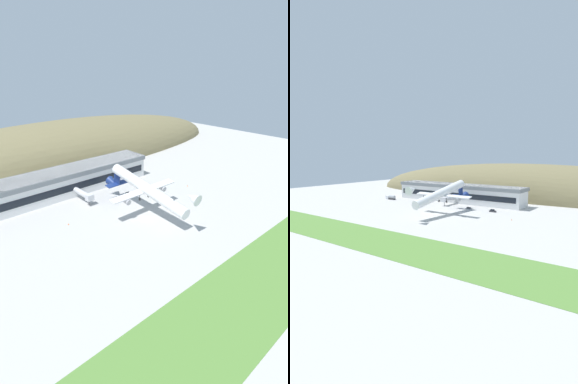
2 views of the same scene
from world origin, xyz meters
TOP-DOWN VIEW (x-y plane):
  - ground_plane at (0.00, 0.00)m, footprint 372.77×372.77m
  - grass_strip_foreground at (0.00, -52.08)m, footprint 335.49×25.65m
  - hill_backdrop at (13.32, 99.54)m, footprint 286.12×69.54m
  - terminal_building at (-10.90, 46.49)m, footprint 92.41×16.62m
  - jetway_0 at (-9.51, 31.10)m, footprint 3.38×13.71m
  - cargo_airplane at (4.39, 4.00)m, footprint 34.09×54.16m
  - service_car_0 at (10.08, 23.46)m, footprint 3.97×1.80m
  - service_car_1 at (24.37, 25.81)m, footprint 3.84×1.82m
  - fuel_truck at (-56.36, 26.67)m, footprint 8.16×2.41m
  - traffic_cone_0 at (41.24, 11.52)m, footprint 0.52×0.52m
  - traffic_cone_1 at (-25.79, 17.28)m, footprint 0.52×0.52m

SIDE VIEW (x-z plane):
  - ground_plane at x=0.00m, z-range 0.00..0.00m
  - hill_backdrop at x=13.32m, z-range -25.54..25.54m
  - grass_strip_foreground at x=0.00m, z-range 0.00..0.08m
  - traffic_cone_0 at x=41.24m, z-range -0.01..0.57m
  - traffic_cone_1 at x=-25.79m, z-range -0.01..0.57m
  - service_car_1 at x=24.37m, z-range -0.13..1.37m
  - service_car_0 at x=10.08m, z-range -0.14..1.47m
  - fuel_truck at x=-56.36m, z-range -0.08..3.06m
  - jetway_0 at x=-9.51m, z-range 1.28..6.71m
  - terminal_building at x=-10.90m, z-range 0.82..13.02m
  - cargo_airplane at x=4.39m, z-range 4.30..18.02m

